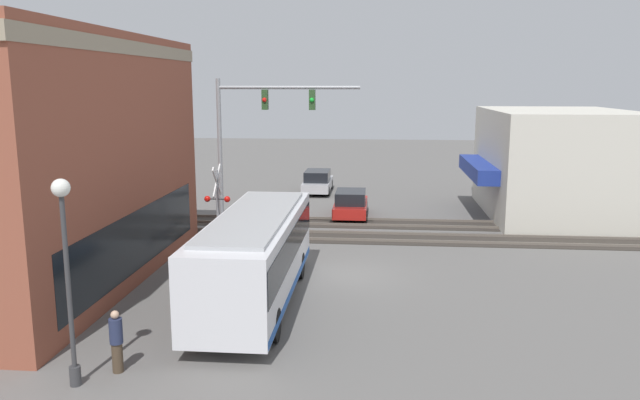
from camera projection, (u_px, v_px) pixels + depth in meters
name	position (u px, v px, depth m)	size (l,w,h in m)	color
ground_plane	(344.00, 275.00, 24.36)	(120.00, 120.00, 0.00)	#605E5B
shop_building	(554.00, 163.00, 34.86)	(10.73, 8.52, 5.93)	beige
city_bus	(255.00, 254.00, 20.99)	(10.00, 2.59, 3.09)	silver
traffic_signal_gantry	(255.00, 127.00, 28.49)	(0.42, 6.56, 7.59)	gray
crossing_signal	(217.00, 199.00, 27.76)	(1.41, 1.18, 3.81)	gray
streetlamp	(67.00, 265.00, 14.89)	(0.44, 0.44, 5.19)	#38383A
rail_track_near	(350.00, 237.00, 30.23)	(2.60, 60.00, 0.15)	#332D28
rail_track_far	(353.00, 223.00, 33.36)	(2.60, 60.00, 0.15)	#332D28
parked_car_red	(351.00, 205.00, 34.80)	(4.37, 1.82, 1.50)	#B21E19
parked_car_silver	(318.00, 182.00, 42.62)	(4.64, 1.82, 1.53)	#B7B7BC
pedestrian_by_lamp	(116.00, 341.00, 16.01)	(0.34, 0.34, 1.67)	#473828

